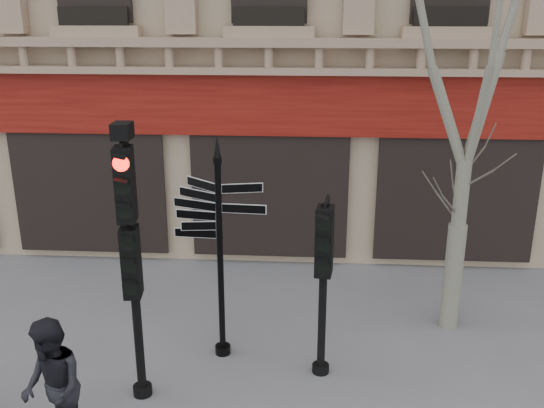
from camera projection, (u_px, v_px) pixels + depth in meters
The scene contains 6 objects.
ground at pixel (248, 397), 9.06m from camera, with size 80.00×80.00×0.00m, color slate.
fingerpost at pixel (219, 213), 9.39m from camera, with size 1.89×1.89×3.72m.
traffic_signal_main at pixel (130, 233), 8.29m from camera, with size 0.49×0.38×4.13m.
traffic_signal_secondary at pixel (324, 259), 9.04m from camera, with size 0.51×0.40×2.80m.
plane_tree at pixel (479, 21), 9.36m from camera, with size 2.86×2.86×7.60m.
pedestrian_b at pixel (53, 389), 7.67m from camera, with size 0.92×0.72×1.90m, color black.
Camera 1 is at (0.86, -7.63, 5.61)m, focal length 40.00 mm.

